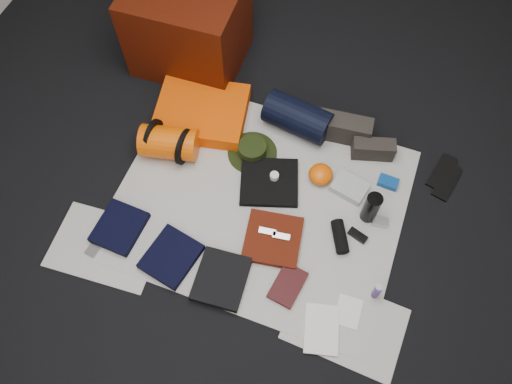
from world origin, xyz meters
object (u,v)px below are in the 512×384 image
(water_bottle, at_px, (371,208))
(compact_camera, at_px, (380,222))
(red_cabinet, at_px, (188,26))
(sleeping_pad, at_px, (202,112))
(stuff_sack, at_px, (169,143))
(paperback_book, at_px, (288,285))
(navy_duffel, at_px, (298,117))

(water_bottle, relative_size, compact_camera, 2.53)
(red_cabinet, xyz_separation_m, sleeping_pad, (0.26, -0.44, -0.22))
(compact_camera, bearing_deg, sleeping_pad, 154.39)
(water_bottle, bearing_deg, compact_camera, -15.23)
(stuff_sack, distance_m, paperback_book, 1.08)
(stuff_sack, bearing_deg, navy_duffel, 33.55)
(navy_duffel, bearing_deg, sleeping_pad, -158.83)
(water_bottle, bearing_deg, red_cabinet, 151.97)
(navy_duffel, xyz_separation_m, paperback_book, (0.27, -0.98, -0.09))
(red_cabinet, distance_m, water_bottle, 1.59)
(sleeping_pad, height_order, navy_duffel, navy_duffel)
(sleeping_pad, distance_m, paperback_book, 1.20)
(red_cabinet, xyz_separation_m, navy_duffel, (0.83, -0.31, -0.17))
(navy_duffel, bearing_deg, water_bottle, -29.33)
(navy_duffel, distance_m, compact_camera, 0.79)
(stuff_sack, xyz_separation_m, compact_camera, (1.29, -0.03, -0.08))
(sleeping_pad, bearing_deg, stuff_sack, -103.70)
(stuff_sack, distance_m, navy_duffel, 0.78)
(red_cabinet, distance_m, compact_camera, 1.68)
(sleeping_pad, bearing_deg, paperback_book, -44.93)
(red_cabinet, height_order, stuff_sack, red_cabinet)
(stuff_sack, height_order, water_bottle, water_bottle)
(red_cabinet, height_order, paperback_book, red_cabinet)
(red_cabinet, relative_size, compact_camera, 7.73)
(navy_duffel, bearing_deg, compact_camera, -27.21)
(sleeping_pad, relative_size, water_bottle, 2.49)
(navy_duffel, bearing_deg, paperback_book, -65.94)
(stuff_sack, relative_size, paperback_book, 1.53)
(red_cabinet, distance_m, stuff_sack, 0.78)
(sleeping_pad, distance_m, compact_camera, 1.26)
(paperback_book, bearing_deg, navy_duffel, 114.27)
(sleeping_pad, xyz_separation_m, compact_camera, (1.22, -0.33, -0.03))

